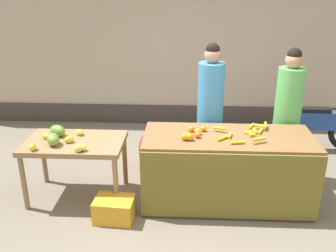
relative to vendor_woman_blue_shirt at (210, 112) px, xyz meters
name	(u,v)px	position (x,y,z in m)	size (l,w,h in m)	color
ground_plane	(193,199)	(-0.21, -0.66, -0.92)	(24.00, 24.00, 0.00)	#756B5B
market_wall_back	(194,38)	(-0.21, 2.06, 0.68)	(9.70, 0.23, 3.26)	tan
fruit_stall_counter	(227,169)	(0.18, -0.68, -0.49)	(1.98, 0.85, 0.86)	brown
side_table_wooden	(75,148)	(-1.64, -0.66, -0.26)	(1.18, 0.74, 0.76)	olive
banana_bunch_pile	(247,132)	(0.40, -0.61, -0.03)	(0.67, 0.61, 0.07)	gold
orange_pile	(193,134)	(-0.24, -0.71, -0.02)	(0.29, 0.36, 0.09)	orange
mango_papaya_pile	(58,137)	(-1.82, -0.70, -0.10)	(0.66, 0.60, 0.14)	yellow
vendor_woman_blue_shirt	(210,112)	(0.00, 0.00, 0.00)	(0.34, 0.34, 1.83)	#33333D
vendor_woman_green_shirt	(287,116)	(1.00, -0.04, -0.03)	(0.34, 0.34, 1.78)	#33333D
parked_motorcycle	(319,126)	(1.78, 0.89, -0.52)	(1.60, 0.18, 0.88)	black
produce_crate	(114,209)	(-1.11, -1.13, -0.79)	(0.44, 0.32, 0.26)	gold
produce_sack	(151,150)	(-0.80, 0.14, -0.63)	(0.36, 0.30, 0.58)	maroon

